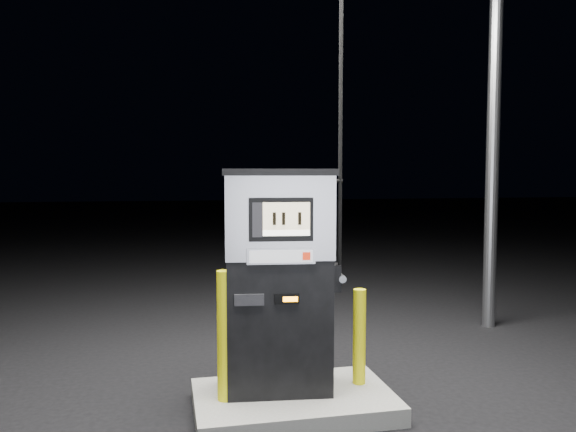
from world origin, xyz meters
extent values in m
plane|color=black|center=(0.00, 0.00, 0.00)|extent=(80.00, 80.00, 0.00)
cube|color=slate|center=(0.00, 0.00, 0.07)|extent=(1.60, 1.00, 0.15)
cylinder|color=gray|center=(3.00, 2.00, 2.25)|extent=(0.16, 0.16, 4.50)
cube|color=black|center=(-0.11, 0.10, 0.70)|extent=(0.88, 0.57, 1.10)
cube|color=silver|center=(-0.11, 0.10, 1.58)|extent=(0.90, 0.59, 0.66)
cube|color=black|center=(-0.11, 0.10, 1.94)|extent=(0.94, 0.63, 0.05)
cube|color=black|center=(-0.13, -0.15, 1.58)|extent=(0.49, 0.08, 0.33)
cube|color=tan|center=(-0.10, -0.17, 1.60)|extent=(0.36, 0.04, 0.21)
cube|color=white|center=(-0.10, -0.17, 1.47)|extent=(0.36, 0.04, 0.04)
cube|color=silver|center=(-0.13, -0.15, 1.29)|extent=(0.53, 0.08, 0.12)
cube|color=#ADAFB5|center=(-0.14, -0.17, 1.29)|extent=(0.48, 0.06, 0.09)
cube|color=#A41F0A|center=(0.06, -0.19, 1.29)|extent=(0.06, 0.01, 0.06)
cube|color=black|center=(-0.09, -0.16, 0.96)|extent=(0.19, 0.04, 0.08)
cube|color=orange|center=(-0.06, -0.17, 0.96)|extent=(0.11, 0.02, 0.04)
cube|color=black|center=(-0.38, -0.13, 0.96)|extent=(0.23, 0.05, 0.09)
cube|color=black|center=(0.35, 0.05, 1.07)|extent=(0.10, 0.17, 0.22)
cylinder|color=gray|center=(0.41, 0.04, 1.07)|extent=(0.08, 0.20, 0.06)
cylinder|color=black|center=(0.38, 0.00, 2.54)|extent=(0.03, 0.03, 2.73)
cylinder|color=#FCF60E|center=(-0.55, -0.02, 0.66)|extent=(0.16, 0.16, 1.02)
cylinder|color=#FCF60E|center=(0.59, 0.09, 0.55)|extent=(0.14, 0.14, 0.81)
camera|label=1|loc=(-0.98, -4.33, 1.91)|focal=35.00mm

